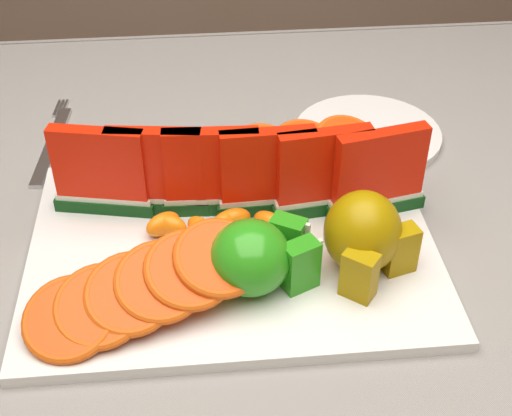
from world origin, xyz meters
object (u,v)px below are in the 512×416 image
apple_cluster (258,257)px  pear_cluster (365,235)px  platter (233,247)px  side_plate (368,134)px  fork (53,141)px

apple_cluster → pear_cluster: (0.10, 0.01, 0.01)m
platter → side_plate: (0.18, 0.20, -0.00)m
platter → pear_cluster: bearing=-20.6°
apple_cluster → fork: size_ratio=0.53×
pear_cluster → side_plate: pear_cluster is taller
apple_cluster → side_plate: apple_cluster is taller
pear_cluster → side_plate: size_ratio=0.56×
apple_cluster → fork: apple_cluster is taller
platter → apple_cluster: (0.02, -0.06, 0.04)m
apple_cluster → side_plate: size_ratio=0.56×
apple_cluster → fork: 0.36m
platter → fork: platter is taller
side_plate → fork: bearing=176.5°
pear_cluster → side_plate: (0.06, 0.24, -0.05)m
pear_cluster → fork: (-0.33, 0.27, -0.05)m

